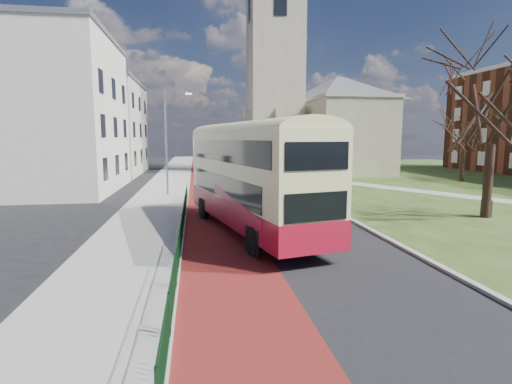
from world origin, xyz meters
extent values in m
plane|color=black|center=(0.00, 0.00, 0.00)|extent=(160.00, 160.00, 0.00)
cube|color=black|center=(1.50, 20.00, 0.01)|extent=(9.00, 120.00, 0.01)
cube|color=#591414|center=(-1.20, 20.00, 0.01)|extent=(3.40, 120.00, 0.01)
cube|color=gray|center=(-5.00, 20.00, 0.06)|extent=(4.00, 120.00, 0.12)
cube|color=#999993|center=(-3.00, 20.00, 0.07)|extent=(0.25, 120.00, 0.13)
cube|color=#999993|center=(6.10, 22.00, 0.07)|extent=(0.25, 80.00, 0.13)
cube|color=#2D4017|center=(26.00, 22.00, 0.02)|extent=(40.00, 80.00, 0.04)
cylinder|color=#0D3A1B|center=(-2.95, 4.00, 1.10)|extent=(0.04, 24.00, 0.04)
cylinder|color=#0D3A1B|center=(-2.95, 4.00, 0.15)|extent=(0.04, 24.00, 0.04)
cube|color=gray|center=(8.00, 38.00, 12.00)|extent=(6.50, 6.50, 24.00)
cube|color=gray|center=(16.50, 38.00, 4.50)|extent=(9.00, 18.00, 9.00)
pyramid|color=#565960|center=(16.50, 38.00, 12.60)|extent=(9.00, 18.00, 3.60)
cube|color=silver|center=(-14.00, 22.00, 6.25)|extent=(10.00, 14.00, 12.50)
cube|color=#565960|center=(-14.00, 22.00, 12.75)|extent=(10.30, 14.30, 0.50)
cube|color=beige|center=(-14.00, 38.00, 5.50)|extent=(10.00, 16.00, 11.00)
cube|color=#565960|center=(-14.00, 38.00, 11.25)|extent=(10.30, 16.30, 0.50)
cylinder|color=gray|center=(-4.50, 18.00, 4.12)|extent=(0.16, 0.16, 8.00)
cylinder|color=gray|center=(-3.60, 18.00, 8.02)|extent=(1.80, 0.10, 0.10)
cube|color=silver|center=(-2.70, 18.00, 7.87)|extent=(0.50, 0.18, 0.12)
cube|color=#A30F27|center=(0.32, 4.85, 1.13)|extent=(5.52, 12.48, 1.10)
cube|color=beige|center=(0.32, 4.85, 3.28)|extent=(5.48, 12.41, 3.20)
cube|color=black|center=(-1.10, 4.85, 2.29)|extent=(2.34, 9.72, 1.05)
cube|color=black|center=(1.60, 5.49, 2.29)|extent=(2.34, 9.72, 1.05)
cube|color=black|center=(-1.03, 4.53, 3.94)|extent=(2.56, 10.66, 0.99)
cube|color=black|center=(1.67, 5.17, 3.94)|extent=(2.56, 10.66, 0.99)
cube|color=black|center=(-1.06, 10.74, 2.29)|extent=(2.43, 0.64, 1.16)
cube|color=black|center=(-1.06, 10.74, 3.94)|extent=(2.43, 0.64, 0.99)
cube|color=orange|center=(-1.06, 10.74, 4.57)|extent=(1.94, 0.55, 0.33)
cylinder|color=black|center=(-1.88, 8.58, 0.57)|extent=(0.59, 1.19, 1.15)
cylinder|color=black|center=(0.63, 9.17, 0.57)|extent=(0.59, 1.19, 1.15)
cylinder|color=black|center=(-0.10, 1.00, 0.57)|extent=(0.59, 1.19, 1.15)
cylinder|color=black|center=(2.41, 1.59, 0.57)|extent=(0.59, 1.19, 1.15)
cylinder|color=black|center=(13.96, 6.26, 2.11)|extent=(0.62, 0.62, 4.14)
cylinder|color=#302318|center=(25.06, 23.80, 1.57)|extent=(0.52, 0.52, 3.05)
cylinder|color=black|center=(14.11, 6.41, 0.52)|extent=(0.76, 0.76, 0.96)
cylinder|color=gray|center=(14.11, 6.41, 1.03)|extent=(0.82, 0.82, 0.06)
camera|label=1|loc=(-2.29, -13.81, 4.56)|focal=28.00mm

